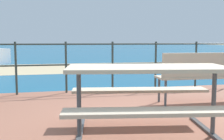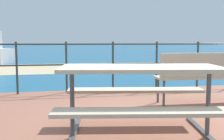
% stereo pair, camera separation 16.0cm
% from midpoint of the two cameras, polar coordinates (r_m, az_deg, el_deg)
% --- Properties ---
extents(ground_plane, '(240.00, 240.00, 0.00)m').
position_cam_midpoint_polar(ground_plane, '(3.61, 9.00, -12.18)').
color(ground_plane, tan).
extents(patio_paving, '(6.40, 5.20, 0.06)m').
position_cam_midpoint_polar(patio_paving, '(3.60, 9.00, -11.73)').
color(patio_paving, '#935B47').
rests_on(patio_paving, ground).
extents(sea_water, '(90.00, 90.00, 0.01)m').
position_cam_midpoint_polar(sea_water, '(43.25, -9.35, 4.61)').
color(sea_water, '#145B84').
rests_on(sea_water, ground).
extents(beach_strip, '(54.03, 4.63, 0.01)m').
position_cam_midpoint_polar(beach_strip, '(11.46, -4.92, 0.52)').
color(beach_strip, tan).
rests_on(beach_strip, ground).
extents(picnic_table, '(1.94, 1.61, 0.80)m').
position_cam_midpoint_polar(picnic_table, '(2.97, 7.68, -3.07)').
color(picnic_table, '#BCAD93').
rests_on(picnic_table, patio_paving).
extents(park_bench, '(1.60, 0.46, 0.88)m').
position_cam_midpoint_polar(park_bench, '(4.82, 19.66, -0.54)').
color(park_bench, '#BCAD93').
rests_on(park_bench, patio_paving).
extents(railing_fence, '(5.94, 0.04, 1.06)m').
position_cam_midpoint_polar(railing_fence, '(5.75, 0.99, 1.97)').
color(railing_fence, '#2D3833').
rests_on(railing_fence, patio_paving).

